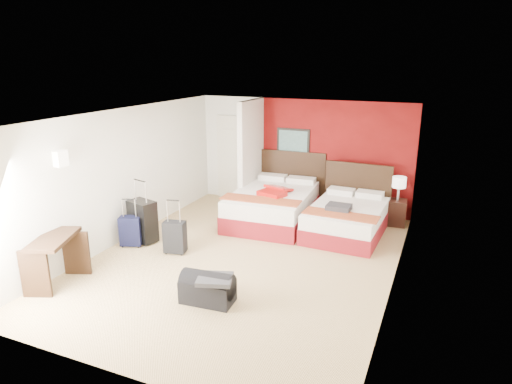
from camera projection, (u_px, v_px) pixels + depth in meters
The scene contains 17 objects.
ground at pixel (244, 260), 7.87m from camera, with size 6.50×6.50×0.00m, color #D6BA84.
room_walls at pixel (210, 165), 9.29m from camera, with size 5.02×6.52×2.50m.
red_accent_panel at pixel (334, 157), 10.08m from camera, with size 3.50×0.04×2.50m, color maroon.
partition_wall at pixel (251, 156), 10.19m from camera, with size 0.12×1.20×2.50m, color silver.
entry_door at pixel (233, 158), 11.06m from camera, with size 0.82×0.06×2.05m, color silver.
bed_left at pixel (272, 206), 9.62m from camera, with size 1.57×2.24×0.67m, color white.
bed_right at pixel (346, 220), 8.93m from camera, with size 1.36×1.95×0.58m, color silver.
red_suitcase_open at pixel (275, 191), 9.38m from camera, with size 0.54×0.74×0.09m, color red.
jacket_bundle at pixel (339, 207), 8.61m from camera, with size 0.45×0.36×0.11m, color #39393E.
nightstand at pixel (396, 212), 9.45m from camera, with size 0.39×0.39×0.54m, color black.
table_lamp at pixel (399, 189), 9.30m from camera, with size 0.28×0.28×0.50m, color beige.
suitcase_black at pixel (143, 222), 8.53m from camera, with size 0.52×0.33×0.78m, color black.
suitcase_charcoal at pixel (175, 238), 8.06m from camera, with size 0.38×0.24×0.57m, color black.
suitcase_navy at pixel (131, 232), 8.38m from camera, with size 0.39×0.24×0.54m, color black.
duffel_bag at pixel (208, 290), 6.46m from camera, with size 0.75×0.40×0.38m, color black.
jacket_draped at pixel (215, 279), 6.30m from camera, with size 0.48×0.41×0.06m, color #3A3B40.
desk at pixel (57, 261), 6.89m from camera, with size 0.48×0.95×0.79m, color black.
Camera 1 is at (3.04, -6.54, 3.38)m, focal length 31.67 mm.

